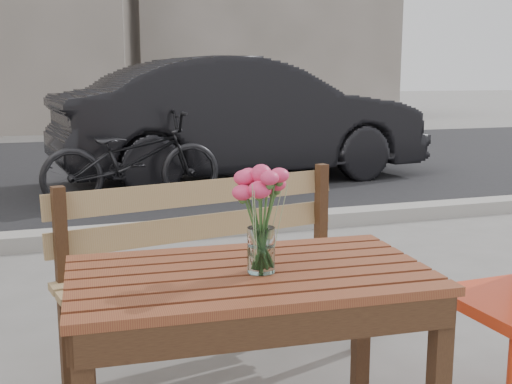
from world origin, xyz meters
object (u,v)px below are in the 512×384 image
at_px(main_table, 250,305).
at_px(bicycle, 132,159).
at_px(main_vase, 261,206).
at_px(parked_car, 243,120).

bearing_deg(main_table, bicycle, 90.57).
relative_size(main_vase, bicycle, 0.19).
relative_size(main_table, bicycle, 0.65).
bearing_deg(parked_car, bicycle, 120.55).
xyz_separation_m(main_table, main_vase, (0.03, -0.03, 0.33)).
distance_m(main_vase, parked_car, 5.97).
bearing_deg(main_table, main_vase, -48.42).
bearing_deg(main_vase, bicycle, 87.36).
xyz_separation_m(main_table, parked_car, (1.75, 5.68, 0.16)).
relative_size(main_vase, parked_car, 0.07).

